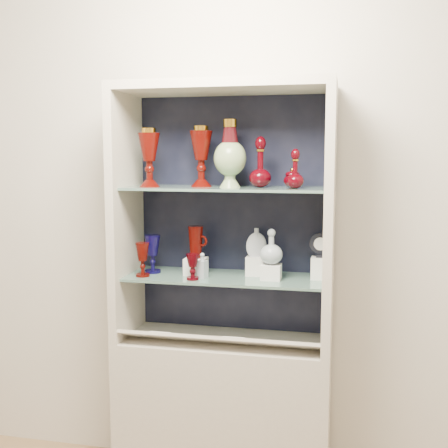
% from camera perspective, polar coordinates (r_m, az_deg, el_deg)
% --- Properties ---
extents(wall_back, '(3.50, 0.02, 2.80)m').
position_cam_1_polar(wall_back, '(2.80, 0.96, 2.57)').
color(wall_back, beige).
rests_on(wall_back, ground).
extents(cabinet_base, '(1.00, 0.40, 0.75)m').
position_cam_1_polar(cabinet_base, '(2.86, -0.00, -18.72)').
color(cabinet_base, beige).
rests_on(cabinet_base, ground).
extents(cabinet_back_panel, '(0.98, 0.02, 1.15)m').
position_cam_1_polar(cabinet_back_panel, '(2.78, 0.83, 0.98)').
color(cabinet_back_panel, black).
rests_on(cabinet_back_panel, cabinet_base).
extents(cabinet_side_left, '(0.04, 0.40, 1.15)m').
position_cam_1_polar(cabinet_side_left, '(2.73, -9.88, 0.78)').
color(cabinet_side_left, beige).
rests_on(cabinet_side_left, cabinet_base).
extents(cabinet_side_right, '(0.04, 0.40, 1.15)m').
position_cam_1_polar(cabinet_side_right, '(2.53, 10.67, 0.28)').
color(cabinet_side_right, beige).
rests_on(cabinet_side_right, cabinet_base).
extents(cabinet_top_cap, '(1.00, 0.40, 0.04)m').
position_cam_1_polar(cabinet_top_cap, '(2.59, -0.00, 13.73)').
color(cabinet_top_cap, beige).
rests_on(cabinet_top_cap, cabinet_side_left).
extents(shelf_lower, '(0.92, 0.34, 0.01)m').
position_cam_1_polar(shelf_lower, '(2.66, 0.09, -5.43)').
color(shelf_lower, slate).
rests_on(shelf_lower, cabinet_side_left).
extents(shelf_upper, '(0.92, 0.34, 0.01)m').
position_cam_1_polar(shelf_upper, '(2.60, 0.09, 3.64)').
color(shelf_upper, slate).
rests_on(shelf_upper, cabinet_side_left).
extents(label_ledge, '(0.92, 0.17, 0.09)m').
position_cam_1_polar(label_ledge, '(2.61, -0.52, -11.72)').
color(label_ledge, beige).
rests_on(label_ledge, cabinet_base).
extents(label_card_0, '(0.10, 0.06, 0.03)m').
position_cam_1_polar(label_card_0, '(2.67, -6.29, -10.95)').
color(label_card_0, white).
rests_on(label_card_0, label_ledge).
extents(label_card_1, '(0.10, 0.06, 0.03)m').
position_cam_1_polar(label_card_1, '(2.59, 1.13, -11.52)').
color(label_card_1, white).
rests_on(label_card_1, label_ledge).
extents(pedestal_lamp_left, '(0.12, 0.12, 0.27)m').
position_cam_1_polar(pedestal_lamp_left, '(2.64, -7.60, 6.70)').
color(pedestal_lamp_left, '#4C0A05').
rests_on(pedestal_lamp_left, shelf_upper).
extents(pedestal_lamp_right, '(0.14, 0.14, 0.28)m').
position_cam_1_polar(pedestal_lamp_right, '(2.63, -2.33, 6.87)').
color(pedestal_lamp_right, '#4C0A05').
rests_on(pedestal_lamp_right, shelf_upper).
extents(enamel_urn, '(0.17, 0.17, 0.31)m').
position_cam_1_polar(enamel_urn, '(2.59, 0.61, 7.18)').
color(enamel_urn, '#063F1B').
rests_on(enamel_urn, shelf_upper).
extents(ruby_decanter_a, '(0.13, 0.13, 0.26)m').
position_cam_1_polar(ruby_decanter_a, '(2.57, 3.72, 6.62)').
color(ruby_decanter_a, '#440108').
rests_on(ruby_decanter_a, shelf_upper).
extents(ruby_decanter_b, '(0.10, 0.10, 0.18)m').
position_cam_1_polar(ruby_decanter_b, '(2.50, 7.25, 5.71)').
color(ruby_decanter_b, '#440108').
rests_on(ruby_decanter_b, shelf_upper).
extents(lidded_bowl, '(0.09, 0.09, 0.09)m').
position_cam_1_polar(lidded_bowl, '(2.58, 6.97, 4.73)').
color(lidded_bowl, '#440108').
rests_on(lidded_bowl, shelf_upper).
extents(cobalt_goblet, '(0.10, 0.10, 0.18)m').
position_cam_1_polar(cobalt_goblet, '(2.74, -7.26, -3.04)').
color(cobalt_goblet, '#0D093F').
rests_on(cobalt_goblet, shelf_lower).
extents(ruby_goblet_tall, '(0.09, 0.09, 0.16)m').
position_cam_1_polar(ruby_goblet_tall, '(2.66, -8.28, -3.60)').
color(ruby_goblet_tall, '#4C0A05').
rests_on(ruby_goblet_tall, shelf_lower).
extents(ruby_goblet_small, '(0.07, 0.07, 0.12)m').
position_cam_1_polar(ruby_goblet_small, '(2.57, -3.20, -4.37)').
color(ruby_goblet_small, '#440108').
rests_on(ruby_goblet_small, shelf_lower).
extents(riser_ruby_pitcher, '(0.10, 0.10, 0.08)m').
position_cam_1_polar(riser_ruby_pitcher, '(2.69, -2.88, -4.29)').
color(riser_ruby_pitcher, silver).
rests_on(riser_ruby_pitcher, shelf_lower).
extents(ruby_pitcher, '(0.13, 0.10, 0.15)m').
position_cam_1_polar(ruby_pitcher, '(2.67, -2.89, -1.85)').
color(ruby_pitcher, '#4C0A05').
rests_on(ruby_pitcher, riser_ruby_pitcher).
extents(clear_square_bottle, '(0.05, 0.05, 0.12)m').
position_cam_1_polar(clear_square_bottle, '(2.61, -2.21, -4.21)').
color(clear_square_bottle, '#95A3AE').
rests_on(clear_square_bottle, shelf_lower).
extents(riser_flat_flask, '(0.09, 0.09, 0.09)m').
position_cam_1_polar(riser_flat_flask, '(2.67, 3.29, -4.25)').
color(riser_flat_flask, silver).
rests_on(riser_flat_flask, shelf_lower).
extents(flat_flask, '(0.11, 0.08, 0.14)m').
position_cam_1_polar(flat_flask, '(2.65, 3.31, -1.82)').
color(flat_flask, silver).
rests_on(flat_flask, riser_flat_flask).
extents(riser_clear_round_decanter, '(0.09, 0.09, 0.07)m').
position_cam_1_polar(riser_clear_round_decanter, '(2.59, 4.81, -4.87)').
color(riser_clear_round_decanter, silver).
rests_on(riser_clear_round_decanter, shelf_lower).
extents(clear_round_decanter, '(0.11, 0.11, 0.16)m').
position_cam_1_polar(clear_round_decanter, '(2.57, 4.83, -2.40)').
color(clear_round_decanter, '#95A3AE').
rests_on(clear_round_decanter, riser_clear_round_decanter).
extents(riser_cameo_medallion, '(0.08, 0.08, 0.10)m').
position_cam_1_polar(riser_cameo_medallion, '(2.63, 9.72, -4.44)').
color(riser_cameo_medallion, silver).
rests_on(riser_cameo_medallion, shelf_lower).
extents(cameo_medallion, '(0.10, 0.04, 0.12)m').
position_cam_1_polar(cameo_medallion, '(2.61, 9.76, -2.11)').
color(cameo_medallion, black).
rests_on(cameo_medallion, riser_cameo_medallion).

